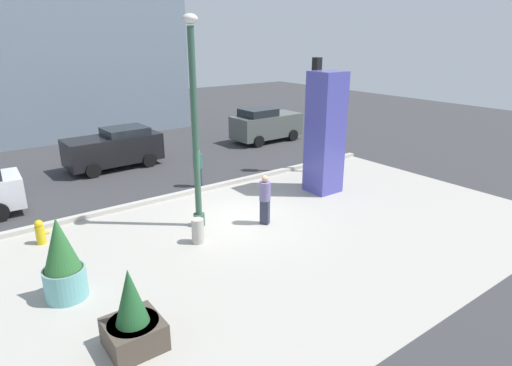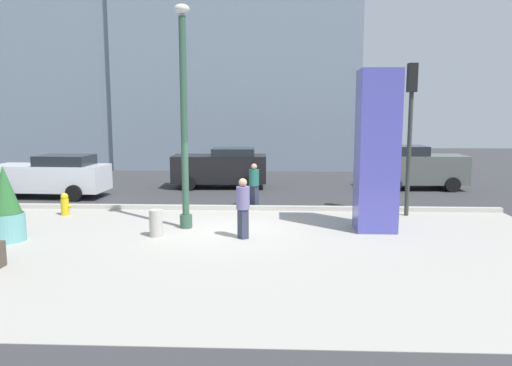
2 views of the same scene
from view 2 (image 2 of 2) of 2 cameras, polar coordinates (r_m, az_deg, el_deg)
The scene contains 14 objects.
ground_plane at distance 17.99m, azimuth -1.85°, elevation -2.62°, with size 60.00×60.00×0.00m, color #38383A.
plaza_pavement at distance 12.17m, azimuth -4.00°, elevation -7.90°, with size 18.00×10.00×0.02m, color #ADA89E.
curb_strip at distance 17.11m, azimuth -2.07°, elevation -2.90°, with size 18.00×0.24×0.16m, color #B7B2A8.
lamp_post at distance 14.25m, azimuth -8.35°, elevation 6.98°, with size 0.44×0.44×6.34m.
art_pillar_blue at distance 14.31m, azimuth 13.86°, elevation 3.58°, with size 1.11×1.11×4.56m, color #4C4CAD.
potted_plant_curbside at distance 14.44m, azimuth -27.10°, elevation -2.47°, with size 0.94×0.94×2.01m.
fire_hydrant at distance 17.38m, azimuth -21.31°, elevation -2.32°, with size 0.36×0.26×0.75m.
concrete_bollard at distance 13.70m, azimuth -11.54°, elevation -4.60°, with size 0.36×0.36×0.75m, color #B2ADA3.
traffic_light_corner at distance 16.61m, azimuth 17.51°, elevation 7.55°, with size 0.28×0.42×4.91m.
car_curb_west at distance 22.89m, azimuth 18.10°, elevation 1.74°, with size 4.07×2.02×1.92m.
car_far_lane at distance 21.25m, azimuth -22.64°, elevation 0.77°, with size 4.58×2.09×1.70m.
car_intersection at distance 22.20m, azimuth -4.10°, elevation 1.83°, with size 4.24×2.11×1.79m.
pedestrian_crossing at distance 17.51m, azimuth -0.23°, elevation -0.02°, with size 0.51×0.51×1.57m.
pedestrian_by_curb at distance 13.12m, azimuth -1.53°, elevation -2.62°, with size 0.50×0.50×1.64m.
Camera 2 is at (1.35, -13.62, 3.36)m, focal length 34.44 mm.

